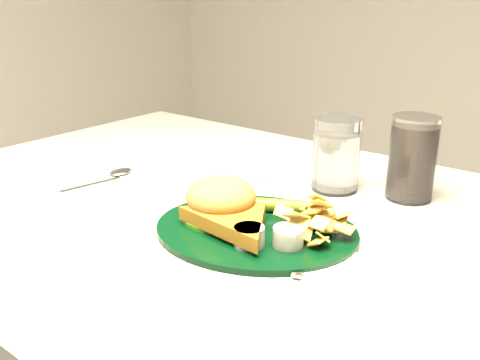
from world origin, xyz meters
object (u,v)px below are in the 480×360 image
object	(u,v)px
dinner_plate	(256,212)
fork_napkin	(310,251)
water_glass	(336,155)
cola_glass	(412,158)

from	to	relation	value
dinner_plate	fork_napkin	bearing A→B (deg)	-23.04
dinner_plate	water_glass	bearing A→B (deg)	71.09
dinner_plate	water_glass	xyz separation A→B (m)	(0.00, 0.22, 0.03)
cola_glass	fork_napkin	world-z (taller)	cola_glass
fork_napkin	dinner_plate	bearing A→B (deg)	155.93
water_glass	cola_glass	world-z (taller)	cola_glass
water_glass	cola_glass	distance (m)	0.12
dinner_plate	water_glass	distance (m)	0.22
fork_napkin	cola_glass	bearing A→B (deg)	65.49
water_glass	fork_napkin	world-z (taller)	water_glass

